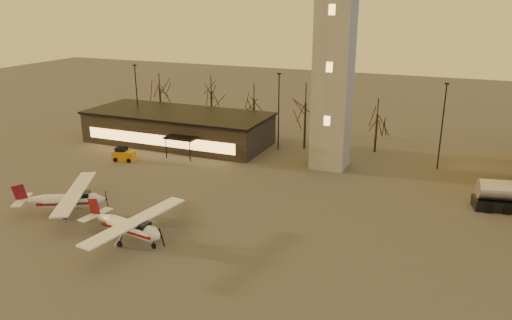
# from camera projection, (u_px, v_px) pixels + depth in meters

# --- Properties ---
(ground) EXTENTS (220.00, 220.00, 0.00)m
(ground) POSITION_uv_depth(u_px,v_px,m) (214.00, 298.00, 33.41)
(ground) COLOR #43403E
(ground) RESTS_ON ground
(control_tower) EXTENTS (6.80, 6.80, 32.60)m
(control_tower) POSITION_uv_depth(u_px,v_px,m) (336.00, 25.00, 54.69)
(control_tower) COLOR gray
(control_tower) RESTS_ON ground
(terminal) EXTENTS (25.40, 12.20, 4.30)m
(terminal) POSITION_uv_depth(u_px,v_px,m) (178.00, 127.00, 68.87)
(terminal) COLOR black
(terminal) RESTS_ON ground
(light_poles) EXTENTS (58.50, 12.25, 10.14)m
(light_poles) POSITION_uv_depth(u_px,v_px,m) (338.00, 121.00, 58.76)
(light_poles) COLOR black
(light_poles) RESTS_ON ground
(tree_row) EXTENTS (37.20, 9.20, 8.80)m
(tree_row) POSITION_uv_depth(u_px,v_px,m) (254.00, 96.00, 70.96)
(tree_row) COLOR black
(tree_row) RESTS_ON ground
(cessna_front) EXTENTS (8.65, 10.90, 2.99)m
(cessna_front) POSITION_uv_depth(u_px,v_px,m) (133.00, 231.00, 40.78)
(cessna_front) COLOR white
(cessna_front) RESTS_ON ground
(cessna_rear) EXTENTS (8.85, 10.48, 3.06)m
(cessna_rear) POSITION_uv_depth(u_px,v_px,m) (72.00, 203.00, 46.32)
(cessna_rear) COLOR silver
(cessna_rear) RESTS_ON ground
(service_cart) EXTENTS (2.83, 2.06, 1.66)m
(service_cart) POSITION_uv_depth(u_px,v_px,m) (124.00, 156.00, 61.59)
(service_cart) COLOR #C5800B
(service_cart) RESTS_ON ground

